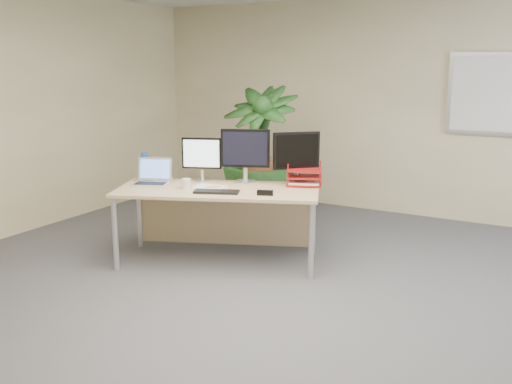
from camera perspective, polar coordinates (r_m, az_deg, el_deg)
The scene contains 17 objects.
floor at distance 4.15m, azimuth -1.85°, elevation -14.61°, with size 8.00×8.00×0.00m, color #46464B.
back_wall at distance 7.42m, azimuth 14.35°, elevation 8.13°, with size 7.00×0.04×2.70m, color tan.
whiteboard at distance 7.16m, azimuth 23.78°, elevation 8.90°, with size 1.30×0.04×0.95m.
desk at distance 5.59m, azimuth -3.61°, elevation -0.95°, with size 2.08×1.47×0.74m.
floor_plant at distance 6.49m, azimuth 0.38°, elevation 2.54°, with size 0.84×0.84×1.50m, color #163613.
monitor_left at distance 5.73m, azimuth -5.45°, elevation 3.54°, with size 0.38×0.18×0.44m.
monitor_right at distance 5.62m, azimuth -1.07°, elevation 3.96°, with size 0.46×0.22×0.54m.
monitor_dark at distance 5.57m, azimuth 4.06°, elevation 3.75°, with size 0.37×0.35×0.52m.
laptop at distance 5.73m, azimuth -10.29°, elevation 1.42°, with size 0.43×0.41×0.25m.
keyboard at distance 5.26m, azimuth -3.98°, elevation 0.03°, with size 0.41×0.14×0.02m, color black.
coffee_mug at distance 5.45m, azimuth -7.01°, elevation 0.83°, with size 0.13×0.09×0.10m.
spiral_notebook at distance 5.47m, azimuth -4.66°, elevation 0.47°, with size 0.29×0.22×0.01m, color white.
orange_pen at distance 5.44m, azimuth -4.30°, elevation 0.53°, with size 0.01×0.01×0.15m, color orange.
yellow_highlighter at distance 5.36m, azimuth -2.17°, elevation 0.26°, with size 0.02×0.02×0.12m, color gold.
water_bottle at distance 5.91m, azimuth -11.04°, elevation 2.47°, with size 0.07×0.07×0.28m.
letter_tray at distance 5.58m, azimuth 4.84°, elevation 1.39°, with size 0.41×0.36×0.16m.
stapler at distance 5.15m, azimuth 0.91°, elevation -0.08°, with size 0.15×0.04×0.05m, color black.
Camera 1 is at (1.91, -3.15, 1.92)m, focal length 40.00 mm.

